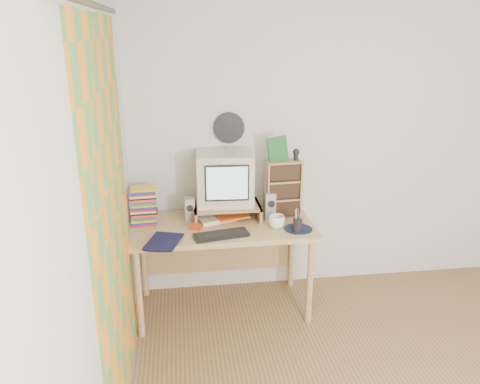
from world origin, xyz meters
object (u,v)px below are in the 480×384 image
object	(u,v)px
desk	(221,236)
diary	(149,239)
dvd_stack	(144,207)
mug	(277,222)
cd_rack	(283,188)
keyboard	(221,235)
crt_monitor	(225,178)

from	to	relation	value
desk	diary	size ratio (longest dim) A/B	5.36
dvd_stack	mug	world-z (taller)	dvd_stack
mug	cd_rack	bearing A→B (deg)	68.81
dvd_stack	cd_rack	world-z (taller)	cd_rack
keyboard	crt_monitor	bearing A→B (deg)	68.87
desk	diary	xyz separation A→B (m)	(-0.54, -0.33, 0.16)
crt_monitor	diary	bearing A→B (deg)	-141.41
desk	cd_rack	distance (m)	0.62
keyboard	mug	xyz separation A→B (m)	(0.43, 0.10, 0.04)
keyboard	desk	bearing A→B (deg)	73.77
dvd_stack	diary	world-z (taller)	dvd_stack
crt_monitor	diary	distance (m)	0.77
dvd_stack	cd_rack	size ratio (longest dim) A/B	0.60
cd_rack	diary	distance (m)	1.13
mug	dvd_stack	bearing A→B (deg)	167.32
desk	crt_monitor	distance (m)	0.47
crt_monitor	dvd_stack	world-z (taller)	crt_monitor
crt_monitor	cd_rack	xyz separation A→B (m)	(0.46, -0.03, -0.09)
cd_rack	diary	size ratio (longest dim) A/B	1.75
mug	diary	bearing A→B (deg)	-172.00
crt_monitor	keyboard	distance (m)	0.50
desk	mug	xyz separation A→B (m)	(0.40, -0.20, 0.18)
keyboard	cd_rack	bearing A→B (deg)	22.65
cd_rack	diary	xyz separation A→B (m)	(-1.04, -0.38, -0.20)
dvd_stack	diary	xyz separation A→B (m)	(0.05, -0.36, -0.11)
cd_rack	mug	distance (m)	0.32
mug	crt_monitor	bearing A→B (deg)	142.08
crt_monitor	desk	bearing A→B (deg)	-112.41
desk	cd_rack	xyz separation A→B (m)	(0.50, 0.05, 0.36)
keyboard	mug	world-z (taller)	mug
crt_monitor	keyboard	xyz separation A→B (m)	(-0.07, -0.39, -0.31)
crt_monitor	dvd_stack	distance (m)	0.66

